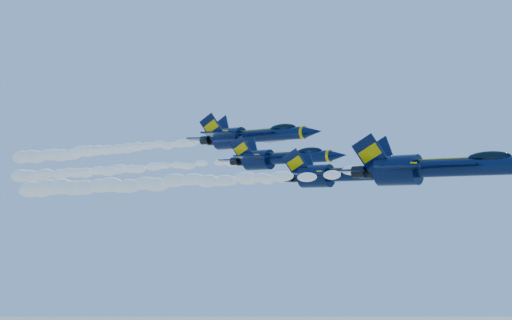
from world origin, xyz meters
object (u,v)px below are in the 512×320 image
Objects in this scene: jet_second at (342,174)px; jet_third at (280,158)px; jet_lead at (436,168)px; jet_fourth at (252,136)px.

jet_third is at bearing 147.51° from jet_second.
jet_lead is 1.07× the size of jet_second.
jet_lead is 1.02× the size of jet_third.
jet_fourth reaches higher than jet_third.
jet_lead is at bearing -32.62° from jet_second.
jet_fourth is at bearing 139.57° from jet_third.
jet_lead is 30.59m from jet_third.
jet_lead is at bearing -35.06° from jet_fourth.
jet_second reaches higher than jet_lead.
jet_fourth is (-10.82, 9.22, 4.11)m from jet_third.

